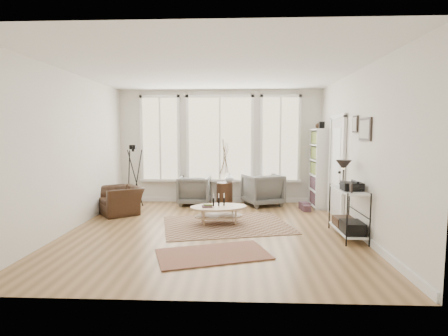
{
  "coord_description": "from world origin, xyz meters",
  "views": [
    {
      "loc": [
        0.5,
        -6.29,
        1.77
      ],
      "look_at": [
        0.2,
        0.6,
        1.1
      ],
      "focal_mm": 28.0,
      "sensor_mm": 36.0,
      "label": 1
    }
  ],
  "objects_px": {
    "armchair_left": "(195,190)",
    "low_shelf": "(348,208)",
    "side_table": "(225,174)",
    "accent_chair": "(120,200)",
    "armchair_right": "(263,189)",
    "coffee_table": "(218,210)",
    "bookcase": "(319,168)"
  },
  "relations": [
    {
      "from": "armchair_left",
      "to": "low_shelf",
      "type": "bearing_deg",
      "value": 139.6
    },
    {
      "from": "side_table",
      "to": "accent_chair",
      "type": "xyz_separation_m",
      "value": [
        -2.3,
        -0.9,
        -0.49
      ]
    },
    {
      "from": "side_table",
      "to": "accent_chair",
      "type": "bearing_deg",
      "value": -158.69
    },
    {
      "from": "armchair_left",
      "to": "armchair_right",
      "type": "height_order",
      "value": "armchair_right"
    },
    {
      "from": "coffee_table",
      "to": "accent_chair",
      "type": "bearing_deg",
      "value": 160.23
    },
    {
      "from": "coffee_table",
      "to": "accent_chair",
      "type": "height_order",
      "value": "accent_chair"
    },
    {
      "from": "low_shelf",
      "to": "accent_chair",
      "type": "height_order",
      "value": "low_shelf"
    },
    {
      "from": "accent_chair",
      "to": "side_table",
      "type": "bearing_deg",
      "value": 73.38
    },
    {
      "from": "armchair_left",
      "to": "accent_chair",
      "type": "relative_size",
      "value": 0.85
    },
    {
      "from": "low_shelf",
      "to": "accent_chair",
      "type": "bearing_deg",
      "value": 160.89
    },
    {
      "from": "armchair_right",
      "to": "side_table",
      "type": "height_order",
      "value": "side_table"
    },
    {
      "from": "low_shelf",
      "to": "armchair_right",
      "type": "xyz_separation_m",
      "value": [
        -1.29,
        2.64,
        -0.12
      ]
    },
    {
      "from": "bookcase",
      "to": "armchair_right",
      "type": "relative_size",
      "value": 2.37
    },
    {
      "from": "bookcase",
      "to": "coffee_table",
      "type": "relative_size",
      "value": 1.66
    },
    {
      "from": "coffee_table",
      "to": "bookcase",
      "type": "bearing_deg",
      "value": 36.86
    },
    {
      "from": "coffee_table",
      "to": "armchair_left",
      "type": "height_order",
      "value": "armchair_left"
    },
    {
      "from": "low_shelf",
      "to": "side_table",
      "type": "height_order",
      "value": "side_table"
    },
    {
      "from": "low_shelf",
      "to": "accent_chair",
      "type": "xyz_separation_m",
      "value": [
        -4.53,
        1.57,
        -0.21
      ]
    },
    {
      "from": "low_shelf",
      "to": "coffee_table",
      "type": "bearing_deg",
      "value": 161.53
    },
    {
      "from": "low_shelf",
      "to": "armchair_left",
      "type": "bearing_deg",
      "value": 138.61
    },
    {
      "from": "armchair_right",
      "to": "accent_chair",
      "type": "relative_size",
      "value": 0.93
    },
    {
      "from": "bookcase",
      "to": "side_table",
      "type": "height_order",
      "value": "bookcase"
    },
    {
      "from": "bookcase",
      "to": "accent_chair",
      "type": "relative_size",
      "value": 2.21
    },
    {
      "from": "armchair_right",
      "to": "coffee_table",
      "type": "bearing_deg",
      "value": 40.09
    },
    {
      "from": "low_shelf",
      "to": "armchair_left",
      "type": "distance_m",
      "value": 4.0
    },
    {
      "from": "bookcase",
      "to": "armchair_left",
      "type": "bearing_deg",
      "value": 177.71
    },
    {
      "from": "armchair_right",
      "to": "low_shelf",
      "type": "bearing_deg",
      "value": 94.03
    },
    {
      "from": "armchair_right",
      "to": "side_table",
      "type": "xyz_separation_m",
      "value": [
        -0.94,
        -0.18,
        0.4
      ]
    },
    {
      "from": "armchair_right",
      "to": "side_table",
      "type": "bearing_deg",
      "value": -11.31
    },
    {
      "from": "bookcase",
      "to": "coffee_table",
      "type": "xyz_separation_m",
      "value": [
        -2.34,
        -1.76,
        -0.68
      ]
    },
    {
      "from": "low_shelf",
      "to": "coffee_table",
      "type": "relative_size",
      "value": 1.05
    },
    {
      "from": "armchair_left",
      "to": "armchair_right",
      "type": "bearing_deg",
      "value": -178.96
    }
  ]
}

